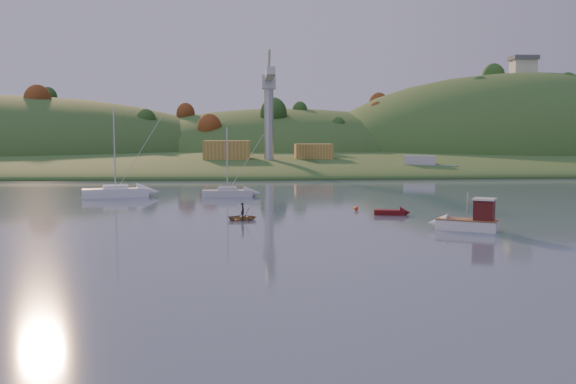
{
  "coord_description": "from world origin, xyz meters",
  "views": [
    {
      "loc": [
        -2.15,
        -31.7,
        9.04
      ],
      "look_at": [
        1.59,
        33.73,
        2.99
      ],
      "focal_mm": 40.0,
      "sensor_mm": 36.0,
      "label": 1
    }
  ],
  "objects": [
    {
      "name": "buoy_1",
      "position": [
        10.08,
        42.15,
        0.25
      ],
      "size": [
        0.5,
        0.5,
        0.5
      ],
      "primitive_type": "sphere",
      "color": "#F93B0D",
      "rests_on": "ground"
    },
    {
      "name": "sailboat_far",
      "position": [
        -5.56,
        59.06,
        0.66
      ],
      "size": [
        7.14,
        2.32,
        9.83
      ],
      "rotation": [
        0.0,
        0.0,
        0.03
      ],
      "color": "silver",
      "rests_on": "ground"
    },
    {
      "name": "red_tender",
      "position": [
        13.87,
        37.89,
        0.28
      ],
      "size": [
        4.16,
        2.06,
        1.35
      ],
      "rotation": [
        0.0,
        0.0,
        -0.18
      ],
      "color": "#540C0E",
      "rests_on": "ground"
    },
    {
      "name": "hillside_trees",
      "position": [
        0.0,
        185.0,
        0.0
      ],
      "size": [
        280.0,
        50.0,
        32.0
      ],
      "primitive_type": null,
      "color": "#244A1A",
      "rests_on": "ground"
    },
    {
      "name": "far_shore",
      "position": [
        0.0,
        230.0,
        0.0
      ],
      "size": [
        620.0,
        220.0,
        1.5
      ],
      "primitive_type": "cube",
      "color": "#2F5421",
      "rests_on": "ground"
    },
    {
      "name": "buoy_3",
      "position": [
        -5.96,
        66.53,
        0.25
      ],
      "size": [
        0.5,
        0.5,
        0.5
      ],
      "primitive_type": "sphere",
      "color": "#F93B0D",
      "rests_on": "ground"
    },
    {
      "name": "paddler",
      "position": [
        -3.07,
        34.61,
        0.78
      ],
      "size": [
        0.47,
        0.63,
        1.55
      ],
      "primitive_type": "imported",
      "rotation": [
        0.0,
        0.0,
        1.76
      ],
      "color": "black",
      "rests_on": "ground"
    },
    {
      "name": "wharf",
      "position": [
        5.0,
        122.0,
        1.2
      ],
      "size": [
        42.0,
        16.0,
        2.4
      ],
      "primitive_type": "cube",
      "color": "slate",
      "rests_on": "ground"
    },
    {
      "name": "shed_east",
      "position": [
        13.0,
        124.0,
        4.4
      ],
      "size": [
        9.0,
        7.0,
        4.0
      ],
      "primitive_type": "cube",
      "color": "olive",
      "rests_on": "wharf"
    },
    {
      "name": "hill_left",
      "position": [
        -90.0,
        200.0,
        0.0
      ],
      "size": [
        170.0,
        140.0,
        44.0
      ],
      "primitive_type": "ellipsoid",
      "color": "#2F5421",
      "rests_on": "ground"
    },
    {
      "name": "hill_center",
      "position": [
        10.0,
        210.0,
        0.0
      ],
      "size": [
        140.0,
        120.0,
        36.0
      ],
      "primitive_type": "ellipsoid",
      "color": "#2F5421",
      "rests_on": "ground"
    },
    {
      "name": "hill_right",
      "position": [
        95.0,
        195.0,
        0.0
      ],
      "size": [
        150.0,
        130.0,
        60.0
      ],
      "primitive_type": "ellipsoid",
      "color": "#2F5421",
      "rests_on": "ground"
    },
    {
      "name": "fishing_boat",
      "position": [
        17.49,
        26.54,
        0.9
      ],
      "size": [
        6.55,
        4.84,
        4.08
      ],
      "rotation": [
        0.0,
        0.0,
        2.63
      ],
      "color": "silver",
      "rests_on": "ground"
    },
    {
      "name": "shore_slope",
      "position": [
        0.0,
        165.0,
        0.0
      ],
      "size": [
        640.0,
        150.0,
        7.0
      ],
      "primitive_type": "ellipsoid",
      "color": "#2F5421",
      "rests_on": "ground"
    },
    {
      "name": "canoe",
      "position": [
        -3.07,
        34.61,
        0.31
      ],
      "size": [
        3.32,
        2.64,
        0.62
      ],
      "primitive_type": "imported",
      "rotation": [
        0.0,
        0.0,
        1.76
      ],
      "color": "#947B51",
      "rests_on": "ground"
    },
    {
      "name": "dock_crane",
      "position": [
        2.0,
        118.39,
        17.17
      ],
      "size": [
        3.2,
        28.0,
        20.3
      ],
      "color": "#B7B7BC",
      "rests_on": "wharf"
    },
    {
      "name": "shed_west",
      "position": [
        -8.0,
        123.0,
        4.8
      ],
      "size": [
        11.0,
        8.0,
        4.8
      ],
      "primitive_type": "cube",
      "color": "olive",
      "rests_on": "wharf"
    },
    {
      "name": "hilltop_house",
      "position": [
        95.0,
        195.0,
        33.4
      ],
      "size": [
        9.0,
        7.0,
        6.45
      ],
      "color": "beige",
      "rests_on": "hill_right"
    },
    {
      "name": "sailboat_near",
      "position": [
        -21.31,
        59.49,
        0.8
      ],
      "size": [
        9.42,
        4.73,
        12.54
      ],
      "rotation": [
        0.0,
        0.0,
        0.23
      ],
      "color": "white",
      "rests_on": "ground"
    },
    {
      "name": "work_vessel",
      "position": [
        35.0,
        108.0,
        1.46
      ],
      "size": [
        16.92,
        9.7,
        4.11
      ],
      "rotation": [
        0.0,
        0.0,
        -0.27
      ],
      "color": "slate",
      "rests_on": "ground"
    },
    {
      "name": "ground",
      "position": [
        0.0,
        0.0,
        0.0
      ],
      "size": [
        500.0,
        500.0,
        0.0
      ],
      "primitive_type": "plane",
      "color": "#333F53",
      "rests_on": "ground"
    }
  ]
}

